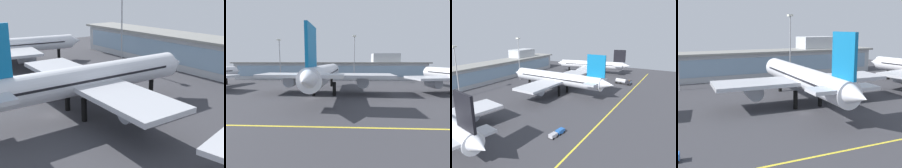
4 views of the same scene
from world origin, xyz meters
The scene contains 5 objects.
ground_plane centered at (0.00, 0.00, 0.00)m, with size 180.00×180.00×0.00m, color #38383D.
taxiway_centreline_stripe centered at (0.00, -22.00, 0.01)m, with size 144.00×0.50×0.01m, color yellow.
terminal_building centered at (2.07, 54.49, 5.84)m, with size 118.38×14.00×15.84m.
airliner_near_right centered at (3.21, 7.20, 7.05)m, with size 46.17×54.27×19.30m.
apron_light_mast_centre centered at (14.69, 40.95, 16.05)m, with size 1.80×1.80×24.70m.
Camera 4 is at (-30.51, -59.95, 20.29)m, focal length 47.03 mm.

